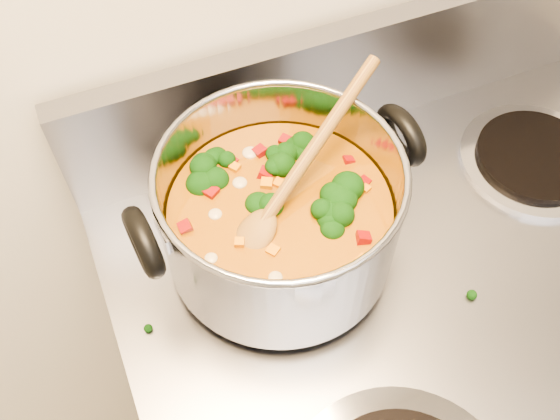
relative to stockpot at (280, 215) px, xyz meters
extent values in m
cube|color=gray|center=(0.18, 0.16, 0.00)|extent=(0.77, 0.03, 0.16)
cylinder|color=#A5A5AD|center=(0.00, 0.00, -0.08)|extent=(0.19, 0.19, 0.01)
cylinder|color=black|center=(0.00, 0.00, -0.07)|extent=(0.15, 0.15, 0.01)
cylinder|color=#A5A5AD|center=(0.36, 0.00, -0.08)|extent=(0.19, 0.19, 0.01)
cylinder|color=black|center=(0.36, 0.00, -0.07)|extent=(0.15, 0.15, 0.01)
cylinder|color=#9D9DA5|center=(0.00, 0.00, 0.01)|extent=(0.25, 0.25, 0.14)
torus|color=#9D9DA5|center=(0.00, 0.00, 0.07)|extent=(0.26, 0.26, 0.01)
cylinder|color=#99590D|center=(0.00, 0.00, -0.02)|extent=(0.24, 0.24, 0.08)
torus|color=black|center=(-0.14, -0.01, 0.05)|extent=(0.03, 0.08, 0.08)
torus|color=black|center=(0.14, 0.01, 0.05)|extent=(0.03, 0.08, 0.08)
ellipsoid|color=black|center=(0.07, 0.06, 0.02)|extent=(0.04, 0.04, 0.03)
ellipsoid|color=black|center=(0.02, -0.03, 0.02)|extent=(0.04, 0.04, 0.03)
ellipsoid|color=black|center=(-0.05, 0.04, 0.02)|extent=(0.04, 0.04, 0.03)
ellipsoid|color=black|center=(-0.09, 0.00, 0.02)|extent=(0.04, 0.04, 0.03)
ellipsoid|color=black|center=(0.01, -0.05, 0.02)|extent=(0.04, 0.04, 0.03)
ellipsoid|color=black|center=(0.09, 0.04, 0.02)|extent=(0.04, 0.04, 0.03)
ellipsoid|color=black|center=(0.02, 0.01, 0.02)|extent=(0.04, 0.04, 0.03)
ellipsoid|color=black|center=(-0.01, -0.09, 0.02)|extent=(0.04, 0.04, 0.03)
ellipsoid|color=black|center=(-0.03, -0.02, 0.02)|extent=(0.04, 0.04, 0.03)
ellipsoid|color=black|center=(-0.02, 0.07, 0.02)|extent=(0.04, 0.04, 0.03)
ellipsoid|color=maroon|center=(0.06, -0.09, 0.02)|extent=(0.01, 0.01, 0.01)
ellipsoid|color=maroon|center=(0.08, -0.06, 0.02)|extent=(0.01, 0.01, 0.01)
ellipsoid|color=maroon|center=(-0.05, 0.03, 0.02)|extent=(0.01, 0.01, 0.01)
ellipsoid|color=maroon|center=(-0.07, 0.04, 0.02)|extent=(0.01, 0.01, 0.01)
ellipsoid|color=maroon|center=(-0.02, -0.05, 0.02)|extent=(0.01, 0.01, 0.01)
ellipsoid|color=maroon|center=(0.00, -0.08, 0.02)|extent=(0.01, 0.01, 0.01)
ellipsoid|color=maroon|center=(-0.04, 0.06, 0.02)|extent=(0.01, 0.01, 0.01)
ellipsoid|color=maroon|center=(-0.03, 0.02, 0.02)|extent=(0.01, 0.01, 0.01)
ellipsoid|color=maroon|center=(0.01, 0.09, 0.02)|extent=(0.01, 0.01, 0.01)
ellipsoid|color=maroon|center=(0.06, 0.06, 0.02)|extent=(0.01, 0.01, 0.01)
ellipsoid|color=maroon|center=(0.07, 0.06, 0.02)|extent=(0.01, 0.01, 0.01)
ellipsoid|color=orange|center=(0.06, -0.06, 0.02)|extent=(0.01, 0.01, 0.01)
ellipsoid|color=orange|center=(-0.04, -0.08, 0.02)|extent=(0.01, 0.01, 0.01)
ellipsoid|color=orange|center=(-0.05, -0.03, 0.02)|extent=(0.01, 0.01, 0.01)
ellipsoid|color=orange|center=(0.00, -0.06, 0.02)|extent=(0.01, 0.01, 0.01)
ellipsoid|color=orange|center=(0.04, -0.09, 0.02)|extent=(0.01, 0.01, 0.01)
ellipsoid|color=orange|center=(-0.08, -0.01, 0.02)|extent=(0.01, 0.01, 0.01)
ellipsoid|color=orange|center=(-0.04, -0.04, 0.02)|extent=(0.01, 0.01, 0.01)
ellipsoid|color=orange|center=(0.00, -0.07, 0.02)|extent=(0.01, 0.01, 0.01)
ellipsoid|color=orange|center=(0.08, -0.06, 0.02)|extent=(0.01, 0.01, 0.01)
ellipsoid|color=tan|center=(-0.02, 0.02, 0.02)|extent=(0.02, 0.02, 0.01)
ellipsoid|color=tan|center=(-0.06, 0.02, 0.02)|extent=(0.02, 0.02, 0.01)
ellipsoid|color=tan|center=(-0.01, -0.03, 0.02)|extent=(0.02, 0.02, 0.01)
ellipsoid|color=tan|center=(0.05, 0.07, 0.02)|extent=(0.02, 0.02, 0.01)
ellipsoid|color=tan|center=(-0.01, 0.09, 0.02)|extent=(0.02, 0.02, 0.01)
ellipsoid|color=tan|center=(-0.07, 0.01, 0.02)|extent=(0.02, 0.02, 0.01)
ellipsoid|color=tan|center=(0.02, 0.03, 0.02)|extent=(0.02, 0.02, 0.01)
ellipsoid|color=olive|center=(-0.04, -0.02, 0.01)|extent=(0.08, 0.07, 0.04)
cylinder|color=olive|center=(0.05, 0.03, 0.06)|extent=(0.20, 0.12, 0.10)
ellipsoid|color=black|center=(-0.06, -0.19, -0.08)|extent=(0.01, 0.01, 0.01)
ellipsoid|color=black|center=(-0.09, -0.16, -0.08)|extent=(0.01, 0.01, 0.01)
ellipsoid|color=black|center=(0.08, 0.14, -0.08)|extent=(0.01, 0.01, 0.01)
ellipsoid|color=black|center=(-0.07, 0.14, -0.08)|extent=(0.01, 0.01, 0.01)
ellipsoid|color=black|center=(-0.12, 0.14, -0.08)|extent=(0.01, 0.01, 0.01)
camera|label=1|loc=(-0.15, -0.35, 0.55)|focal=40.00mm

